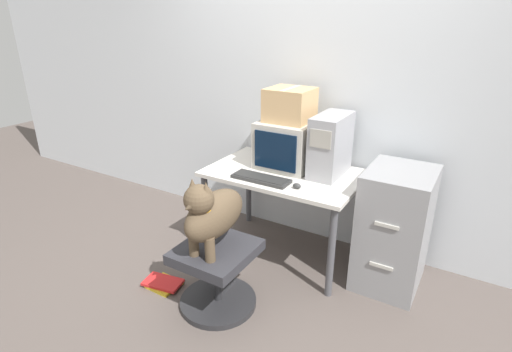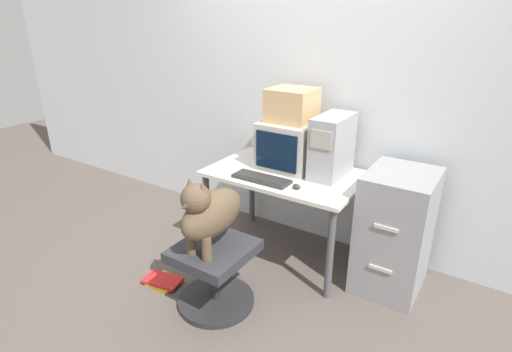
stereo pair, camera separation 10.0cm
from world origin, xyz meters
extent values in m
plane|color=#564C47|center=(0.00, 0.00, 0.00)|extent=(12.00, 12.00, 0.00)
cube|color=silver|center=(0.00, 0.81, 1.30)|extent=(8.00, 0.05, 2.60)
cube|color=silver|center=(0.00, 0.37, 0.70)|extent=(1.16, 0.74, 0.03)
cylinder|color=#4C4C51|center=(-0.53, 0.05, 0.34)|extent=(0.05, 0.05, 0.69)
cylinder|color=#4C4C51|center=(0.53, 0.05, 0.34)|extent=(0.05, 0.05, 0.69)
cylinder|color=#4C4C51|center=(-0.53, 0.69, 0.34)|extent=(0.05, 0.05, 0.69)
cylinder|color=#4C4C51|center=(0.53, 0.69, 0.34)|extent=(0.05, 0.05, 0.69)
cube|color=#B7B2A8|center=(-0.04, 0.51, 0.90)|extent=(0.42, 0.44, 0.36)
cube|color=black|center=(-0.04, 0.28, 0.90)|extent=(0.34, 0.01, 0.28)
cube|color=#99999E|center=(0.31, 0.50, 0.94)|extent=(0.20, 0.42, 0.45)
cube|color=#9E998E|center=(0.31, 0.29, 1.04)|extent=(0.15, 0.01, 0.13)
cube|color=#2D2D2D|center=(-0.07, 0.13, 0.73)|extent=(0.43, 0.15, 0.02)
cube|color=#292928|center=(-0.07, 0.13, 0.74)|extent=(0.40, 0.12, 0.00)
ellipsoid|color=#333333|center=(0.22, 0.13, 0.74)|extent=(0.06, 0.04, 0.04)
cylinder|color=#262628|center=(-0.08, -0.42, 0.02)|extent=(0.52, 0.52, 0.04)
cylinder|color=#262628|center=(-0.08, -0.42, 0.21)|extent=(0.05, 0.05, 0.34)
cube|color=#2D2D33|center=(-0.08, -0.42, 0.41)|extent=(0.45, 0.49, 0.07)
ellipsoid|color=brown|center=(-0.08, -0.42, 0.68)|extent=(0.22, 0.52, 0.29)
cylinder|color=brown|center=(-0.14, -0.56, 0.53)|extent=(0.06, 0.06, 0.16)
cylinder|color=brown|center=(-0.02, -0.56, 0.53)|extent=(0.06, 0.06, 0.16)
sphere|color=brown|center=(-0.08, -0.56, 0.84)|extent=(0.18, 0.18, 0.18)
cone|color=#3E3123|center=(-0.08, -0.65, 0.83)|extent=(0.08, 0.09, 0.08)
cone|color=brown|center=(-0.13, -0.56, 0.92)|extent=(0.06, 0.06, 0.08)
cone|color=brown|center=(-0.03, -0.56, 0.92)|extent=(0.06, 0.06, 0.08)
torus|color=orange|center=(-0.08, -0.54, 0.78)|extent=(0.13, 0.13, 0.02)
cube|color=gray|center=(0.84, 0.43, 0.44)|extent=(0.44, 0.53, 0.87)
cube|color=beige|center=(0.84, 0.16, 0.59)|extent=(0.15, 0.01, 0.02)
cube|color=beige|center=(0.84, 0.16, 0.28)|extent=(0.15, 0.01, 0.02)
cube|color=tan|center=(-0.04, 0.51, 1.20)|extent=(0.33, 0.31, 0.25)
cube|color=beige|center=(-0.04, 0.51, 1.33)|extent=(0.04, 0.30, 0.00)
cube|color=gold|center=(-0.53, -0.47, 0.01)|extent=(0.21, 0.20, 0.02)
cube|color=red|center=(-0.54, -0.47, 0.03)|extent=(0.30, 0.20, 0.02)
camera|label=1|loc=(1.27, -2.17, 1.83)|focal=28.00mm
camera|label=2|loc=(1.35, -2.12, 1.83)|focal=28.00mm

